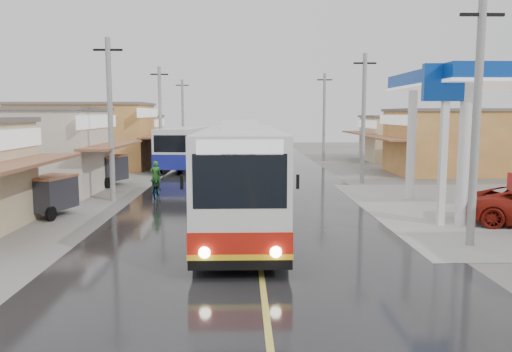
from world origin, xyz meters
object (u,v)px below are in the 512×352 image
at_px(second_bus, 185,147).
at_px(tricycle_near, 51,193).
at_px(cyclist, 156,185).
at_px(coach_bus, 241,176).
at_px(tricycle_far, 108,168).

xyz_separation_m(second_bus, tricycle_near, (-3.57, -18.25, -0.75)).
xyz_separation_m(cyclist, tricycle_near, (-3.65, -4.74, 0.35)).
xyz_separation_m(second_bus, cyclist, (0.08, -13.51, -1.11)).
xyz_separation_m(coach_bus, second_bus, (-4.50, 20.45, -0.22)).
bearing_deg(cyclist, tricycle_far, 128.51).
bearing_deg(tricycle_near, cyclist, 67.40).
distance_m(coach_bus, tricycle_near, 8.42).
bearing_deg(cyclist, coach_bus, -58.84).
height_order(second_bus, cyclist, second_bus).
bearing_deg(coach_bus, second_bus, 102.40).
bearing_deg(coach_bus, tricycle_far, 125.52).
height_order(tricycle_near, tricycle_far, tricycle_far).
xyz_separation_m(coach_bus, tricycle_near, (-8.07, 2.20, -0.98)).
relative_size(coach_bus, tricycle_near, 5.14).
distance_m(second_bus, tricycle_far, 9.84).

